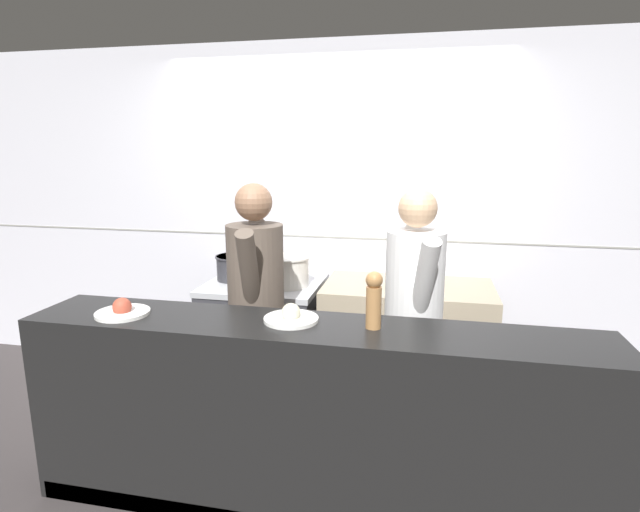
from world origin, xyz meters
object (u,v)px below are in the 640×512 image
(oven_range, at_px, (265,338))
(chef_head_cook, at_px, (256,306))
(sauce_pot, at_px, (287,270))
(plated_dish_main, at_px, (122,311))
(stock_pot, at_px, (236,267))
(mixing_bowl_steel, at_px, (413,278))
(plated_dish_appetiser, at_px, (291,317))
(pepper_mill, at_px, (374,299))
(chef_sous, at_px, (413,315))

(oven_range, bearing_deg, chef_head_cook, -75.30)
(sauce_pot, relative_size, plated_dish_main, 1.23)
(oven_range, height_order, stock_pot, stock_pot)
(plated_dish_main, bearing_deg, sauce_pot, 65.37)
(mixing_bowl_steel, height_order, plated_dish_appetiser, plated_dish_appetiser)
(pepper_mill, xyz_separation_m, chef_sous, (0.18, 0.52, -0.24))
(stock_pot, distance_m, plated_dish_appetiser, 1.39)
(chef_head_cook, distance_m, chef_sous, 0.92)
(mixing_bowl_steel, relative_size, plated_dish_appetiser, 1.00)
(mixing_bowl_steel, distance_m, chef_sous, 0.68)
(plated_dish_appetiser, bearing_deg, chef_head_cook, 126.73)
(pepper_mill, xyz_separation_m, chef_head_cook, (-0.74, 0.47, -0.23))
(sauce_pot, bearing_deg, stock_pot, 168.46)
(oven_range, distance_m, chef_sous, 1.34)
(mixing_bowl_steel, xyz_separation_m, plated_dish_main, (-1.42, -1.28, 0.08))
(stock_pot, bearing_deg, chef_sous, -26.29)
(stock_pot, distance_m, pepper_mill, 1.66)
(stock_pot, distance_m, plated_dish_main, 1.26)
(stock_pot, xyz_separation_m, plated_dish_appetiser, (0.74, -1.17, 0.06))
(plated_dish_appetiser, bearing_deg, sauce_pot, 106.82)
(oven_range, bearing_deg, plated_dish_appetiser, -65.41)
(chef_head_cook, bearing_deg, chef_sous, -6.17)
(plated_dish_main, height_order, plated_dish_appetiser, same)
(sauce_pot, height_order, chef_head_cook, chef_head_cook)
(plated_dish_main, distance_m, plated_dish_appetiser, 0.87)
(stock_pot, relative_size, pepper_mill, 1.10)
(sauce_pot, xyz_separation_m, chef_sous, (0.91, -0.57, -0.08))
(plated_dish_appetiser, relative_size, chef_sous, 0.17)
(mixing_bowl_steel, xyz_separation_m, chef_head_cook, (-0.89, -0.73, -0.03))
(chef_sous, bearing_deg, chef_head_cook, 168.43)
(chef_sous, bearing_deg, stock_pot, 138.53)
(sauce_pot, bearing_deg, chef_sous, -32.12)
(oven_range, bearing_deg, mixing_bowl_steel, 3.35)
(stock_pot, xyz_separation_m, sauce_pot, (0.42, -0.09, 0.02))
(plated_dish_main, relative_size, chef_sous, 0.17)
(pepper_mill, relative_size, chef_sous, 0.17)
(stock_pot, bearing_deg, pepper_mill, -45.74)
(mixing_bowl_steel, height_order, chef_head_cook, chef_head_cook)
(plated_dish_main, bearing_deg, plated_dish_appetiser, 5.87)
(oven_range, distance_m, chef_head_cook, 0.84)
(stock_pot, height_order, sauce_pot, sauce_pot)
(oven_range, xyz_separation_m, plated_dish_appetiser, (0.51, -1.12, 0.59))
(oven_range, height_order, chef_sous, chef_sous)
(oven_range, relative_size, plated_dish_appetiser, 3.20)
(oven_range, distance_m, mixing_bowl_steel, 1.19)
(stock_pot, distance_m, chef_sous, 1.48)
(plated_dish_main, bearing_deg, chef_sous, 22.60)
(stock_pot, bearing_deg, plated_dish_appetiser, -57.44)
(plated_dish_main, height_order, chef_sous, chef_sous)
(plated_dish_appetiser, height_order, chef_head_cook, chef_head_cook)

